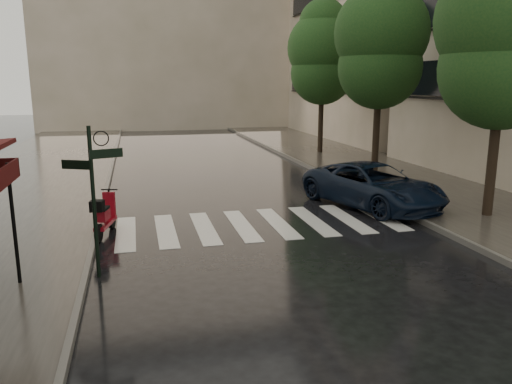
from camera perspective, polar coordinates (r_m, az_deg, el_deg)
name	(u,v)px	position (r m, az deg, el deg)	size (l,w,h in m)	color
ground	(168,341)	(8.16, -10.05, -16.46)	(120.00, 120.00, 0.00)	black
sidewalk_near	(20,191)	(19.98, -25.39, 0.07)	(6.00, 60.00, 0.12)	#38332D
sidewalk_far	(390,174)	(22.22, 15.06, 1.98)	(5.50, 60.00, 0.12)	#38332D
curb_near	(107,187)	(19.57, -16.63, 0.56)	(0.12, 60.00, 0.16)	#595651
curb_far	(329,177)	(21.03, 8.34, 1.75)	(0.12, 60.00, 0.16)	#595651
crosswalk	(260,224)	(14.12, 0.45, -3.67)	(7.85, 3.20, 0.01)	silver
signpost	(93,190)	(10.40, -18.10, 0.23)	(1.17, 0.29, 3.10)	black
haussmann_far	(380,3)	(37.56, 14.03, 20.22)	(8.00, 16.00, 18.50)	tan
backdrop_building	(169,9)	(45.69, -9.92, 19.88)	(22.00, 6.00, 20.00)	tan
tree_near	(506,30)	(15.76, 26.65, 16.26)	(3.80, 3.80, 7.99)	black
tree_mid	(381,40)	(21.60, 14.09, 16.50)	(3.80, 3.80, 8.34)	black
tree_far	(323,53)	(28.06, 7.62, 15.45)	(3.80, 3.80, 8.16)	black
scooter	(104,216)	(13.54, -16.96, -2.69)	(0.66, 1.67, 1.11)	black
parked_car	(373,185)	(16.42, 13.19, 0.75)	(2.29, 4.97, 1.38)	black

